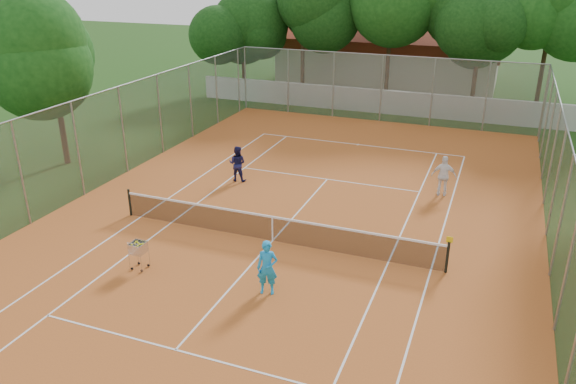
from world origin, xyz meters
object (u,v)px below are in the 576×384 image
(tennis_net, at_px, (272,228))
(clubhouse, at_px, (389,54))
(player_near, at_px, (267,268))
(ball_hopper, at_px, (139,255))
(player_far_left, at_px, (237,164))
(player_far_right, at_px, (444,176))

(tennis_net, xyz_separation_m, clubhouse, (-2.00, 29.00, 1.69))
(player_near, relative_size, ball_hopper, 1.68)
(clubhouse, height_order, ball_hopper, clubhouse)
(tennis_net, distance_m, player_near, 3.33)
(tennis_net, xyz_separation_m, ball_hopper, (-3.22, -3.29, 0.01))
(clubhouse, bearing_deg, player_far_left, -94.00)
(tennis_net, height_order, clubhouse, clubhouse)
(tennis_net, relative_size, player_far_left, 7.42)
(tennis_net, xyz_separation_m, player_near, (1.14, -3.11, 0.35))
(clubhouse, distance_m, player_near, 32.29)
(clubhouse, bearing_deg, ball_hopper, -92.17)
(player_far_left, xyz_separation_m, player_far_right, (8.73, 1.56, 0.06))
(tennis_net, bearing_deg, clubhouse, 93.95)
(player_far_left, relative_size, player_far_right, 0.93)
(player_far_left, distance_m, ball_hopper, 8.14)
(clubhouse, bearing_deg, player_near, -84.42)
(player_far_right, distance_m, ball_hopper, 12.72)
(player_near, bearing_deg, player_far_right, 52.63)
(player_near, bearing_deg, player_far_left, 106.29)
(tennis_net, bearing_deg, player_far_left, 127.42)
(clubhouse, xyz_separation_m, player_far_right, (7.04, -22.62, -1.31))
(clubhouse, distance_m, ball_hopper, 32.36)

